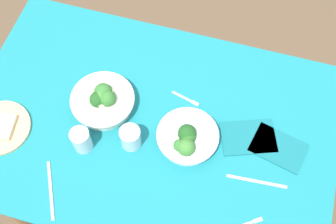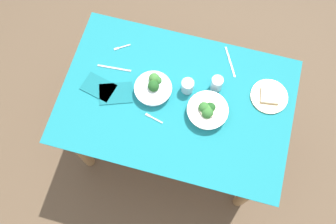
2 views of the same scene
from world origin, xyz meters
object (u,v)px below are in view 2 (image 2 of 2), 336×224
bread_side_plate (269,96)px  water_glass_center (217,84)px  broccoli_bowl_near (207,111)px  napkin_folded_lower (99,87)px  broccoli_bowl_far (153,87)px  fork_by_near_bowl (121,47)px  table_knife_left (114,68)px  napkin_folded_upper (116,93)px  fork_by_far_bowl (153,118)px  water_glass_side (188,86)px  table_knife_right (230,62)px

bread_side_plate → water_glass_center: bearing=-176.4°
broccoli_bowl_near → napkin_folded_lower: (-0.64, -0.01, -0.04)m
broccoli_bowl_far → bread_side_plate: size_ratio=1.01×
fork_by_near_bowl → table_knife_left: size_ratio=0.45×
water_glass_center → napkin_folded_lower: water_glass_center is taller
napkin_folded_upper → fork_by_far_bowl: bearing=-19.6°
broccoli_bowl_far → fork_by_far_bowl: 0.18m
fork_by_far_bowl → napkin_folded_upper: napkin_folded_upper is taller
broccoli_bowl_far → napkin_folded_lower: size_ratio=1.17×
broccoli_bowl_near → table_knife_left: size_ratio=1.13×
water_glass_side → table_knife_right: bearing=49.5°
table_knife_left → broccoli_bowl_near: bearing=-17.0°
table_knife_left → napkin_folded_lower: 0.15m
broccoli_bowl_far → table_knife_right: bearing=37.0°
fork_by_far_bowl → table_knife_left: 0.39m
broccoli_bowl_far → napkin_folded_upper: 0.22m
fork_by_far_bowl → broccoli_bowl_far: bearing=-60.7°
broccoli_bowl_far → water_glass_side: broccoli_bowl_far is taller
water_glass_center → fork_by_near_bowl: bearing=170.0°
table_knife_right → fork_by_near_bowl: bearing=69.0°
fork_by_near_bowl → table_knife_right: same height
fork_by_far_bowl → table_knife_right: size_ratio=0.53×
broccoli_bowl_far → table_knife_left: 0.27m
broccoli_bowl_near → table_knife_left: 0.60m
broccoli_bowl_far → fork_by_far_bowl: broccoli_bowl_far is taller
table_knife_left → water_glass_center: bearing=-0.8°
water_glass_side → fork_by_far_bowl: 0.26m
bread_side_plate → table_knife_left: bread_side_plate is taller
napkin_folded_upper → broccoli_bowl_far: bearing=21.0°
fork_by_far_bowl → table_knife_left: size_ratio=0.54×
fork_by_far_bowl → napkin_folded_lower: bearing=-1.3°
broccoli_bowl_far → broccoli_bowl_near: 0.33m
water_glass_center → napkin_folded_lower: size_ratio=0.53×
broccoli_bowl_near → napkin_folded_upper: (-0.53, -0.02, -0.04)m
broccoli_bowl_near → table_knife_right: broccoli_bowl_near is taller
water_glass_center → table_knife_left: size_ratio=0.48×
broccoli_bowl_far → water_glass_center: size_ratio=2.21×
broccoli_bowl_far → fork_by_far_bowl: (0.04, -0.17, -0.03)m
broccoli_bowl_far → bread_side_plate: bearing=11.4°
bread_side_plate → water_glass_center: water_glass_center is taller
fork_by_near_bowl → table_knife_right: (0.65, 0.07, -0.00)m
water_glass_center → bread_side_plate: bearing=3.6°
water_glass_side → broccoli_bowl_far: bearing=-163.6°
broccoli_bowl_far → broccoli_bowl_near: bearing=-10.2°
water_glass_side → table_knife_right: 0.32m
water_glass_side → table_knife_left: (-0.45, 0.02, -0.04)m
napkin_folded_upper → broccoli_bowl_near: bearing=2.1°
broccoli_bowl_far → napkin_folded_upper: broccoli_bowl_far is taller
water_glass_center → table_knife_left: bearing=-176.5°
broccoli_bowl_near → napkin_folded_upper: size_ratio=1.21×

